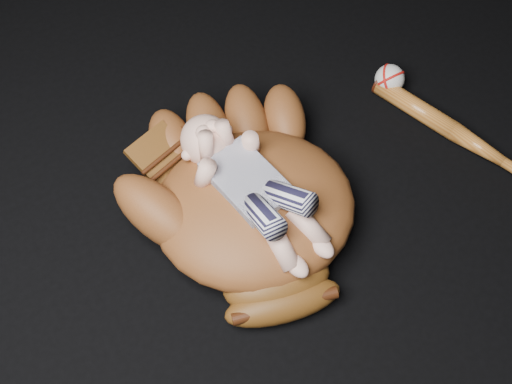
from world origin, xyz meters
The scene contains 4 objects.
baseball_glove centered at (-0.14, -0.04, 0.09)m, with size 0.48×0.55×0.17m, color #5E2F14, non-canonical shape.
newborn_baby centered at (-0.14, -0.05, 0.14)m, with size 0.17×0.37×0.15m, color #EDB098, non-canonical shape.
baseball_bat centered at (0.35, -0.10, 0.02)m, with size 0.04×0.45×0.04m, color #A65D20, non-canonical shape.
baseball centered at (0.31, 0.10, 0.03)m, with size 0.07×0.07×0.07m, color silver.
Camera 1 is at (-0.47, -0.59, 1.10)m, focal length 45.00 mm.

